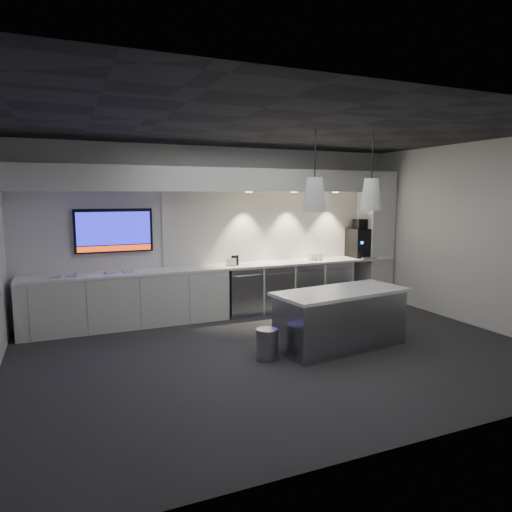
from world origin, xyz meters
name	(u,v)px	position (x,y,z in m)	size (l,w,h in m)	color
floor	(283,353)	(0.00, 0.00, 0.00)	(7.00, 7.00, 0.00)	#29292B
ceiling	(285,128)	(0.00, 0.00, 3.00)	(7.00, 7.00, 0.00)	black
wall_back	(222,231)	(0.00, 2.50, 1.50)	(7.00, 7.00, 0.00)	silver
wall_front	(420,274)	(0.00, -2.50, 1.50)	(7.00, 7.00, 0.00)	silver
wall_right	(476,235)	(3.50, 0.00, 1.50)	(7.00, 7.00, 0.00)	silver
back_counter	(228,267)	(0.00, 2.17, 0.88)	(6.80, 0.65, 0.04)	white
left_base_cabinets	(128,300)	(-1.75, 2.17, 0.43)	(3.30, 0.63, 0.86)	silver
fridge_unit_a	(242,291)	(0.25, 2.17, 0.42)	(0.60, 0.61, 0.85)	gray
fridge_unit_b	(273,288)	(0.88, 2.17, 0.42)	(0.60, 0.61, 0.85)	gray
fridge_unit_c	(303,285)	(1.51, 2.17, 0.42)	(0.60, 0.61, 0.85)	gray
fridge_unit_d	(331,283)	(2.14, 2.17, 0.42)	(0.60, 0.61, 0.85)	gray
backsplash	(281,226)	(1.20, 2.48, 1.55)	(4.60, 0.03, 1.30)	silver
soffit	(227,180)	(0.00, 2.20, 2.40)	(6.90, 0.60, 0.40)	silver
column	(375,237)	(3.20, 2.20, 1.30)	(0.55, 0.55, 2.60)	silver
wall_tv	(114,231)	(-1.90, 2.45, 1.56)	(1.25, 0.07, 0.72)	black
island	(341,318)	(0.87, -0.08, 0.41)	(2.02, 1.07, 0.82)	gray
bin	(267,344)	(-0.29, -0.12, 0.20)	(0.29, 0.29, 0.41)	gray
coffee_machine	(360,241)	(2.83, 2.20, 1.21)	(0.44, 0.61, 0.76)	black
sign_black	(235,260)	(0.11, 2.14, 0.99)	(0.14, 0.02, 0.18)	black
sign_white	(231,262)	(0.03, 2.10, 0.97)	(0.18, 0.02, 0.14)	white
cup_cluster	(315,257)	(1.75, 2.11, 0.97)	(0.26, 0.17, 0.14)	white
tray_a	(56,277)	(-2.82, 2.08, 0.91)	(0.16, 0.16, 0.03)	#BBBBBB
tray_b	(72,275)	(-2.59, 2.11, 0.91)	(0.16, 0.16, 0.03)	#BBBBBB
tray_c	(110,273)	(-2.01, 2.15, 0.91)	(0.16, 0.16, 0.03)	#BBBBBB
tray_d	(128,271)	(-1.74, 2.17, 0.91)	(0.16, 0.16, 0.03)	#BBBBBB
pendant_left	(314,194)	(0.41, -0.08, 2.15)	(0.31, 0.31, 1.15)	silver
pendant_right	(371,194)	(1.33, -0.08, 2.15)	(0.31, 0.31, 1.15)	silver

